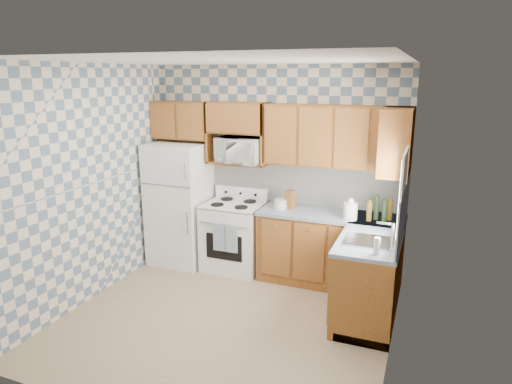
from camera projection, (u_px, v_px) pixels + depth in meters
floor at (227, 319)px, 4.94m from camera, size 3.40×3.40×0.00m
back_wall at (276, 170)px, 6.05m from camera, size 3.40×0.02×2.70m
right_wall at (400, 218)px, 4.01m from camera, size 0.02×3.20×2.70m
backsplash_back at (304, 183)px, 5.94m from camera, size 2.60×0.02×0.56m
backsplash_right at (404, 210)px, 4.77m from camera, size 0.02×1.60×0.56m
refrigerator at (180, 204)px, 6.31m from camera, size 0.75×0.70×1.68m
stove_body at (234, 237)px, 6.15m from camera, size 0.76×0.65×0.90m
cooktop at (234, 204)px, 6.03m from camera, size 0.76×0.65×0.02m
backguard at (242, 193)px, 6.26m from camera, size 0.76×0.08×0.17m
dish_towel_left at (219, 237)px, 5.83m from camera, size 0.17×0.02×0.36m
dish_towel_right at (231, 239)px, 5.77m from camera, size 0.17×0.02×0.36m
base_cabinets_back at (329, 250)px, 5.71m from camera, size 1.75×0.60×0.88m
base_cabinets_right at (371, 272)px, 5.06m from camera, size 0.60×1.60×0.88m
countertop_back at (331, 215)px, 5.60m from camera, size 1.77×0.63×0.04m
countertop_right at (373, 233)px, 4.95m from camera, size 0.63×1.60×0.04m
upper_cabinets_back at (337, 136)px, 5.49m from camera, size 1.75×0.33×0.74m
upper_cabinets_fridge at (183, 120)px, 6.20m from camera, size 0.82×0.33×0.50m
upper_cabinets_right at (397, 141)px, 5.07m from camera, size 0.33×0.70×0.74m
microwave_shelf at (238, 163)px, 6.04m from camera, size 0.80×0.33×0.03m
microwave at (241, 150)px, 5.94m from camera, size 0.64×0.47×0.34m
sink at (369, 242)px, 4.62m from camera, size 0.48×0.40×0.03m
window at (403, 194)px, 4.39m from camera, size 0.02×0.66×0.86m
bottle_0 at (376, 208)px, 5.32m from camera, size 0.06×0.06×0.28m
bottle_1 at (385, 211)px, 5.24m from camera, size 0.06×0.06×0.27m
bottle_2 at (390, 210)px, 5.31m from camera, size 0.06×0.06×0.25m
bottle_3 at (369, 211)px, 5.28m from camera, size 0.06×0.06×0.23m
knife_block at (290, 199)px, 5.79m from camera, size 0.13×0.13×0.23m
electric_kettle at (350, 211)px, 5.33m from camera, size 0.16×0.16×0.20m
food_containers at (281, 204)px, 5.79m from camera, size 0.17×0.17×0.11m
soap_bottle at (377, 246)px, 4.29m from camera, size 0.06×0.06×0.17m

